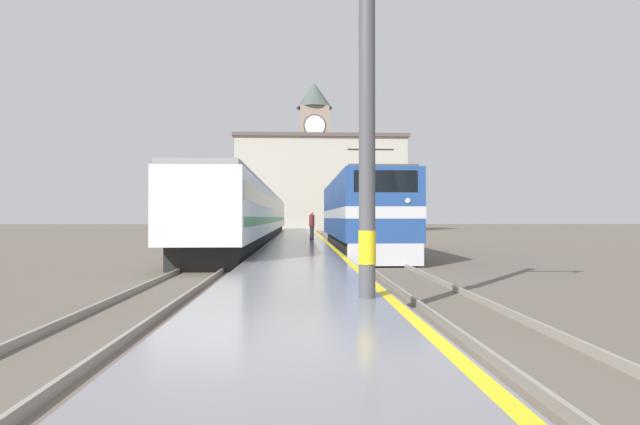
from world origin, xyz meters
The scene contains 10 objects.
ground_plane centered at (0.00, 30.00, 0.00)m, with size 200.00×200.00×0.00m, color #60564C.
platform centered at (0.00, 25.00, 0.20)m, with size 3.57×140.00×0.41m.
rail_track_near centered at (3.15, 25.00, 0.03)m, with size 2.83×140.00×0.16m.
rail_track_far centered at (-3.21, 25.00, 0.03)m, with size 2.84×140.00×0.16m.
locomotive_train centered at (3.15, 19.65, 1.98)m, with size 2.92×15.55×4.84m.
passenger_train centered at (-3.21, 32.56, 2.01)m, with size 2.92×45.36×3.71m.
catenary_mast centered at (1.29, 3.05, 4.31)m, with size 2.22×0.31×7.99m.
person_on_platform centered at (0.84, 25.72, 1.37)m, with size 0.34×0.34×1.83m.
clock_tower centered at (2.50, 73.61, 12.56)m, with size 5.68×5.68×23.37m.
station_building centered at (3.05, 64.57, 6.59)m, with size 23.70×9.22×13.13m.
Camera 1 is at (0.02, -5.81, 1.84)m, focal length 28.00 mm.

